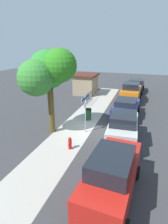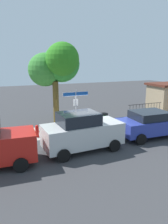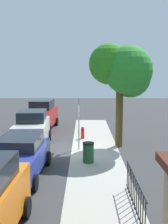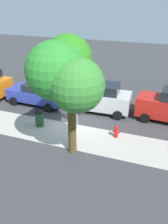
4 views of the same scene
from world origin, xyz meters
name	(u,v)px [view 1 (image 1 of 4)]	position (x,y,z in m)	size (l,w,h in m)	color
ground_plane	(93,130)	(0.00, 0.00, 0.00)	(60.00, 60.00, 0.00)	#38383A
sidewalk_strip	(84,118)	(2.00, 1.30, 0.00)	(24.00, 2.60, 0.00)	#A9A49A
street_sign	(85,105)	(-0.54, 0.40, 2.07)	(1.70, 0.07, 2.87)	#9EA0A5
shade_tree	(48,72)	(-1.03, 2.92, 4.33)	(3.67, 3.63, 5.86)	#53421C
car_red	(112,176)	(-6.05, -2.48, 1.07)	(4.66, 2.19, 2.17)	red
car_silver	(123,128)	(-1.24, -2.34, 1.02)	(4.21, 2.11, 2.06)	beige
car_blue	(126,107)	(3.55, -2.03, 0.84)	(4.40, 2.30, 1.63)	#2A3998
car_orange	(131,92)	(8.36, -2.04, 1.05)	(4.24, 2.21, 2.13)	orange
car_black	(136,86)	(13.15, -2.26, 0.87)	(4.38, 2.27, 1.69)	black
iron_fence	(88,98)	(6.52, 2.30, 0.55)	(3.44, 0.04, 1.07)	black
utility_shed	(86,84)	(10.24, 3.80, 1.28)	(3.37, 2.84, 2.50)	#998466
fire_hydrant	(70,143)	(-3.04, 0.60, 0.38)	(0.42, 0.22, 0.78)	red
trash_bin	(88,114)	(1.80, 0.90, 0.49)	(0.55, 0.55, 0.98)	#1E4C28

